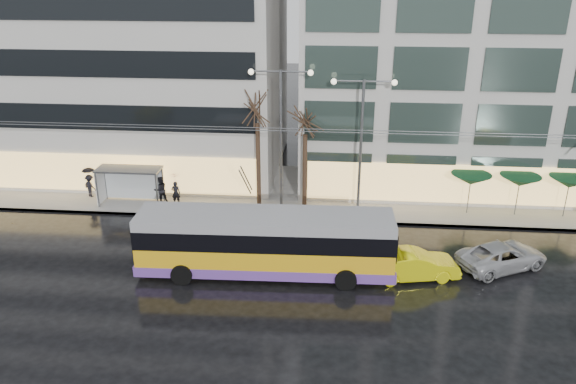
# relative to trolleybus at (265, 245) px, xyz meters

# --- Properties ---
(ground) EXTENTS (140.00, 140.00, 0.00)m
(ground) POSITION_rel_trolleybus_xyz_m (-2.01, -2.53, -1.64)
(ground) COLOR black
(ground) RESTS_ON ground
(sidewalk) EXTENTS (80.00, 10.00, 0.15)m
(sidewalk) POSITION_rel_trolleybus_xyz_m (-0.01, 11.47, -1.57)
(sidewalk) COLOR gray
(sidewalk) RESTS_ON ground
(kerb) EXTENTS (80.00, 0.10, 0.15)m
(kerb) POSITION_rel_trolleybus_xyz_m (-0.01, 6.52, -1.57)
(kerb) COLOR slate
(kerb) RESTS_ON ground
(building_left) EXTENTS (34.00, 14.00, 22.00)m
(building_left) POSITION_rel_trolleybus_xyz_m (-18.01, 16.47, 9.51)
(building_left) COLOR #B3B1AB
(building_left) RESTS_ON sidewalk
(building_right) EXTENTS (32.00, 14.00, 25.00)m
(building_right) POSITION_rel_trolleybus_xyz_m (16.99, 16.47, 11.01)
(building_right) COLOR #B3B1AB
(building_right) RESTS_ON sidewalk
(trolleybus) EXTENTS (13.18, 5.23, 6.07)m
(trolleybus) POSITION_rel_trolleybus_xyz_m (0.00, 0.00, 0.00)
(trolleybus) COLOR gold
(trolleybus) RESTS_ON ground
(catenary) EXTENTS (42.24, 5.12, 7.00)m
(catenary) POSITION_rel_trolleybus_xyz_m (-1.01, 5.41, 2.61)
(catenary) COLOR #595B60
(catenary) RESTS_ON ground
(bus_shelter) EXTENTS (4.20, 1.60, 2.51)m
(bus_shelter) POSITION_rel_trolleybus_xyz_m (-10.40, 8.16, 0.32)
(bus_shelter) COLOR #595B60
(bus_shelter) RESTS_ON sidewalk
(street_lamp_near) EXTENTS (3.96, 0.36, 9.03)m
(street_lamp_near) POSITION_rel_trolleybus_xyz_m (-0.01, 8.27, 4.35)
(street_lamp_near) COLOR #595B60
(street_lamp_near) RESTS_ON sidewalk
(street_lamp_far) EXTENTS (3.96, 0.36, 8.53)m
(street_lamp_far) POSITION_rel_trolleybus_xyz_m (4.99, 8.27, 4.07)
(street_lamp_far) COLOR #595B60
(street_lamp_far) RESTS_ON sidewalk
(tree_a) EXTENTS (3.20, 3.20, 8.40)m
(tree_a) POSITION_rel_trolleybus_xyz_m (-1.51, 8.47, 5.44)
(tree_a) COLOR black
(tree_a) RESTS_ON sidewalk
(tree_b) EXTENTS (3.20, 3.20, 7.70)m
(tree_b) POSITION_rel_trolleybus_xyz_m (1.49, 8.67, 4.76)
(tree_b) COLOR black
(tree_b) RESTS_ON sidewalk
(parasol_a) EXTENTS (2.50, 2.50, 2.65)m
(parasol_a) POSITION_rel_trolleybus_xyz_m (11.99, 8.47, 0.80)
(parasol_a) COLOR #595B60
(parasol_a) RESTS_ON sidewalk
(parasol_b) EXTENTS (2.50, 2.50, 2.65)m
(parasol_b) POSITION_rel_trolleybus_xyz_m (14.99, 8.47, 0.80)
(parasol_b) COLOR #595B60
(parasol_b) RESTS_ON sidewalk
(parasol_c) EXTENTS (2.50, 2.50, 2.65)m
(parasol_c) POSITION_rel_trolleybus_xyz_m (17.99, 8.47, 0.80)
(parasol_c) COLOR #595B60
(parasol_c) RESTS_ON sidewalk
(taxi_b) EXTENTS (4.81, 2.47, 1.51)m
(taxi_b) POSITION_rel_trolleybus_xyz_m (7.61, 0.19, -0.89)
(taxi_b) COLOR yellow
(taxi_b) RESTS_ON ground
(sedan_silver) EXTENTS (5.39, 4.23, 1.36)m
(sedan_silver) POSITION_rel_trolleybus_xyz_m (12.42, 1.70, -0.96)
(sedan_silver) COLOR #A7A8AC
(sedan_silver) RESTS_ON ground
(pedestrian_a) EXTENTS (0.99, 1.01, 2.19)m
(pedestrian_a) POSITION_rel_trolleybus_xyz_m (-7.03, 8.16, -0.03)
(pedestrian_a) COLOR black
(pedestrian_a) RESTS_ON sidewalk
(pedestrian_b) EXTENTS (1.14, 1.09, 1.85)m
(pedestrian_b) POSITION_rel_trolleybus_xyz_m (-8.11, 8.32, -0.57)
(pedestrian_b) COLOR black
(pedestrian_b) RESTS_ON sidewalk
(pedestrian_c) EXTENTS (1.17, 1.11, 2.11)m
(pedestrian_c) POSITION_rel_trolleybus_xyz_m (-13.27, 8.96, -0.38)
(pedestrian_c) COLOR black
(pedestrian_c) RESTS_ON sidewalk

